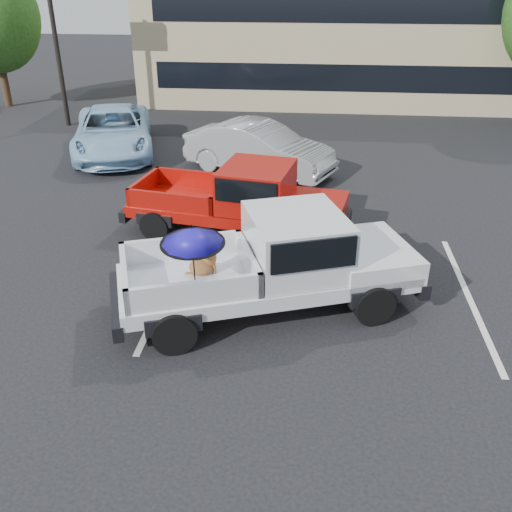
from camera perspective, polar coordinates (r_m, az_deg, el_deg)
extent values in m
plane|color=black|center=(9.91, 5.98, -9.25)|extent=(90.00, 90.00, 0.00)
cube|color=silver|center=(11.90, -8.57, -2.59)|extent=(0.12, 5.00, 0.01)
cube|color=silver|center=(12.02, 20.51, -3.86)|extent=(0.12, 5.00, 0.01)
cube|color=tan|center=(29.19, 10.75, 21.33)|extent=(20.00, 8.00, 6.00)
cube|color=black|center=(25.46, 11.08, 17.03)|extent=(18.00, 0.08, 1.10)
cube|color=black|center=(25.14, 11.68, 23.08)|extent=(18.00, 0.08, 1.10)
cylinder|color=black|center=(24.20, -19.31, 19.17)|extent=(0.18, 0.18, 6.00)
cylinder|color=#332114|center=(28.88, -23.88, 15.91)|extent=(0.32, 0.32, 2.42)
cylinder|color=#332114|center=(32.87, 17.44, 18.48)|extent=(0.32, 0.32, 2.86)
cylinder|color=black|center=(9.69, -8.21, -7.58)|extent=(0.81, 0.52, 0.76)
cylinder|color=black|center=(11.25, -9.29, -2.32)|extent=(0.81, 0.52, 0.76)
cylinder|color=black|center=(10.53, 11.67, -4.79)|extent=(0.81, 0.52, 0.76)
cylinder|color=black|center=(11.98, 8.06, -0.27)|extent=(0.81, 0.52, 0.76)
cube|color=white|center=(10.57, 1.10, -2.19)|extent=(5.72, 3.61, 0.28)
cube|color=white|center=(11.10, 11.14, 0.02)|extent=(2.06, 2.31, 0.46)
cube|color=black|center=(11.59, 14.35, -1.24)|extent=(0.84, 1.91, 0.30)
cube|color=black|center=(10.39, -13.79, -4.75)|extent=(0.83, 1.91, 0.28)
cube|color=white|center=(10.39, 4.06, 1.43)|extent=(2.17, 2.29, 1.05)
cube|color=black|center=(10.31, 4.10, 2.43)|extent=(2.06, 2.33, 0.55)
cube|color=black|center=(10.31, -6.72, -2.85)|extent=(2.78, 2.50, 0.10)
cube|color=white|center=(10.93, -7.44, 0.75)|extent=(2.20, 0.86, 0.50)
cube|color=white|center=(9.41, -6.09, -3.87)|extent=(2.20, 0.86, 0.50)
cube|color=white|center=(10.12, -12.99, -2.08)|extent=(0.71, 1.77, 0.50)
cube|color=white|center=(10.32, -0.76, -0.69)|extent=(0.71, 1.77, 0.50)
ellipsoid|color=brown|center=(10.44, -5.53, -1.13)|extent=(0.54, 0.49, 0.29)
cylinder|color=brown|center=(10.42, -4.16, -1.34)|extent=(0.06, 0.06, 0.22)
cylinder|color=brown|center=(10.55, -4.30, -0.97)|extent=(0.06, 0.06, 0.22)
ellipsoid|color=brown|center=(10.37, -4.72, -0.14)|extent=(0.35, 0.33, 0.40)
cylinder|color=red|center=(10.31, -4.65, 0.51)|extent=(0.19, 0.19, 0.04)
sphere|color=brown|center=(10.28, -4.32, 1.00)|extent=(0.21, 0.21, 0.21)
cone|color=black|center=(10.31, -3.66, 0.98)|extent=(0.17, 0.14, 0.10)
cone|color=black|center=(10.18, -4.39, 1.41)|extent=(0.07, 0.07, 0.11)
cone|color=black|center=(10.28, -4.49, 1.67)|extent=(0.07, 0.07, 0.11)
cylinder|color=brown|center=(10.46, -6.40, -1.67)|extent=(0.26, 0.05, 0.09)
cylinder|color=black|center=(9.73, -6.24, -0.90)|extent=(0.02, 0.10, 1.05)
cone|color=#1E13AD|center=(9.48, -6.40, 2.00)|extent=(1.10, 1.12, 0.36)
cylinder|color=black|center=(9.41, -6.45, 2.88)|extent=(0.02, 0.02, 0.10)
cylinder|color=black|center=(9.54, -6.36, 1.29)|extent=(1.10, 1.10, 0.09)
cylinder|color=black|center=(13.62, -10.02, 3.00)|extent=(0.74, 0.38, 0.71)
cylinder|color=black|center=(15.05, -7.27, 5.61)|extent=(0.74, 0.38, 0.71)
cylinder|color=black|center=(12.61, 3.88, 1.30)|extent=(0.74, 0.38, 0.71)
cylinder|color=black|center=(14.14, 5.39, 4.24)|extent=(0.74, 0.38, 0.71)
cube|color=#A10F08|center=(13.64, -2.01, 4.68)|extent=(5.26, 2.66, 0.26)
cube|color=#A10F08|center=(13.14, 5.75, 4.58)|extent=(1.69, 2.01, 0.43)
cube|color=black|center=(13.19, 8.66, 2.81)|extent=(0.51, 1.83, 0.28)
cube|color=black|center=(14.64, -11.62, 5.09)|extent=(0.49, 1.82, 0.26)
cube|color=#A10F08|center=(13.26, 0.07, 6.97)|extent=(1.82, 1.96, 0.98)
cube|color=black|center=(13.20, 0.07, 7.73)|extent=(1.70, 2.03, 0.51)
cube|color=black|center=(14.06, -7.28, 5.44)|extent=(2.41, 2.07, 0.09)
cube|color=#A10F08|center=(14.66, -6.12, 7.61)|extent=(2.12, 0.48, 0.47)
cube|color=#A10F08|center=(13.28, -8.69, 5.29)|extent=(2.12, 0.48, 0.47)
cube|color=#A10F08|center=(14.38, -11.14, 6.84)|extent=(0.40, 1.70, 0.47)
cube|color=#A10F08|center=(13.61, -3.35, 6.12)|extent=(0.40, 1.70, 0.47)
imported|color=#9D9FA4|center=(17.78, 0.33, 10.69)|extent=(4.92, 3.42, 1.54)
imported|color=#97C1E2|center=(20.31, -14.10, 11.98)|extent=(3.94, 5.92, 1.51)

